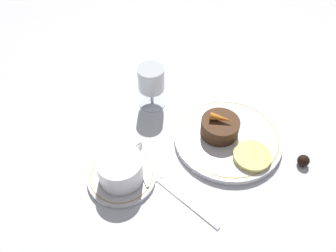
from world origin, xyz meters
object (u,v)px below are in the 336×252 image
object	(u,v)px
dessert_cake	(220,127)
fork	(168,187)
dinner_plate	(228,138)
wine_glass	(151,82)
coffee_cup	(121,168)

from	to	relation	value
dessert_cake	fork	bearing A→B (deg)	172.00
dinner_plate	wine_glass	world-z (taller)	wine_glass
coffee_cup	dessert_cake	world-z (taller)	coffee_cup
coffee_cup	dessert_cake	size ratio (longest dim) A/B	1.38
fork	dessert_cake	size ratio (longest dim) A/B	2.43
dinner_plate	dessert_cake	world-z (taller)	dessert_cake
dinner_plate	coffee_cup	xyz separation A→B (m)	(-0.20, 0.13, 0.03)
coffee_cup	wine_glass	bearing A→B (deg)	18.80
fork	dinner_plate	bearing A→B (deg)	-14.81
coffee_cup	wine_glass	xyz separation A→B (m)	(0.21, 0.07, 0.03)
dinner_plate	fork	world-z (taller)	dinner_plate
dinner_plate	wine_glass	size ratio (longest dim) A/B	2.21
dinner_plate	wine_glass	distance (m)	0.21
dinner_plate	coffee_cup	world-z (taller)	coffee_cup
wine_glass	fork	world-z (taller)	wine_glass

